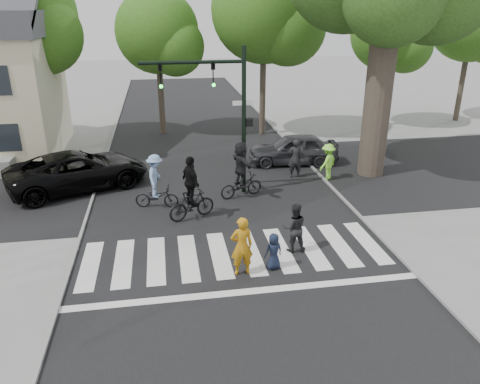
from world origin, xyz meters
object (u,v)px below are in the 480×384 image
object	(u,v)px
pedestrian_adult	(294,228)
car_suv	(78,171)
cyclist_mid	(191,194)
car_grey	(293,149)
pedestrian_child	(274,251)
traffic_signal	(223,101)
cyclist_right	(241,173)
cyclist_left	(156,185)
pedestrian_woman	(242,246)

from	to	relation	value
pedestrian_adult	car_suv	bearing A→B (deg)	-36.69
pedestrian_adult	cyclist_mid	world-z (taller)	cyclist_mid
car_suv	car_grey	distance (m)	10.18
pedestrian_child	traffic_signal	bearing A→B (deg)	-98.88
pedestrian_adult	cyclist_right	xyz separation A→B (m)	(-0.88, 4.82, 0.23)
cyclist_left	cyclist_right	xyz separation A→B (m)	(3.44, 0.53, 0.12)
cyclist_mid	traffic_signal	bearing A→B (deg)	56.71
traffic_signal	pedestrian_woman	distance (m)	7.09
pedestrian_adult	car_grey	distance (m)	9.04
car_grey	cyclist_mid	bearing A→B (deg)	-37.76
cyclist_left	cyclist_right	bearing A→B (deg)	8.74
pedestrian_woman	car_suv	xyz separation A→B (m)	(-5.72, 8.03, -0.10)
pedestrian_child	pedestrian_adult	world-z (taller)	pedestrian_adult
pedestrian_adult	cyclist_right	world-z (taller)	cyclist_right
traffic_signal	cyclist_right	distance (m)	2.96
pedestrian_adult	cyclist_left	world-z (taller)	cyclist_left
pedestrian_woman	pedestrian_child	world-z (taller)	pedestrian_woman
cyclist_right	cyclist_left	bearing A→B (deg)	-171.26
pedestrian_child	cyclist_right	xyz separation A→B (m)	(0.02, 5.79, 0.48)
traffic_signal	pedestrian_child	bearing A→B (deg)	-84.21
cyclist_left	car_suv	size ratio (longest dim) A/B	0.37
pedestrian_child	cyclist_mid	xyz separation A→B (m)	(-2.15, 3.99, 0.42)
pedestrian_woman	pedestrian_child	distance (m)	1.05
traffic_signal	pedestrian_child	world-z (taller)	traffic_signal
cyclist_mid	pedestrian_woman	bearing A→B (deg)	-74.31
traffic_signal	pedestrian_woman	bearing A→B (deg)	-93.13
pedestrian_adult	cyclist_left	bearing A→B (deg)	-39.15
cyclist_mid	cyclist_right	xyz separation A→B (m)	(2.16, 1.80, 0.06)
cyclist_mid	car_suv	size ratio (longest dim) A/B	0.41
cyclist_mid	cyclist_right	world-z (taller)	cyclist_mid
cyclist_left	pedestrian_adult	bearing A→B (deg)	-44.77
car_suv	cyclist_right	bearing A→B (deg)	-130.53
pedestrian_woman	car_grey	bearing A→B (deg)	-117.31
car_suv	car_grey	world-z (taller)	car_suv
cyclist_mid	car_suv	distance (m)	6.01
pedestrian_woman	cyclist_right	distance (m)	6.01
pedestrian_adult	cyclist_mid	size ratio (longest dim) A/B	0.68
cyclist_right	car_suv	distance (m)	7.06
pedestrian_woman	pedestrian_adult	size ratio (longest dim) A/B	1.12
pedestrian_adult	car_grey	bearing A→B (deg)	-99.82
pedestrian_woman	cyclist_mid	world-z (taller)	cyclist_mid
cyclist_mid	cyclist_right	bearing A→B (deg)	39.72
pedestrian_woman	car_grey	distance (m)	10.72
pedestrian_child	cyclist_right	world-z (taller)	cyclist_right
cyclist_mid	car_suv	bearing A→B (deg)	139.44
traffic_signal	pedestrian_adult	xyz separation A→B (m)	(1.54, -5.32, -3.08)
traffic_signal	pedestrian_adult	world-z (taller)	traffic_signal
pedestrian_child	cyclist_left	size ratio (longest dim) A/B	0.53
traffic_signal	cyclist_mid	xyz separation A→B (m)	(-1.51, -2.30, -2.91)
car_suv	traffic_signal	bearing A→B (deg)	-127.96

